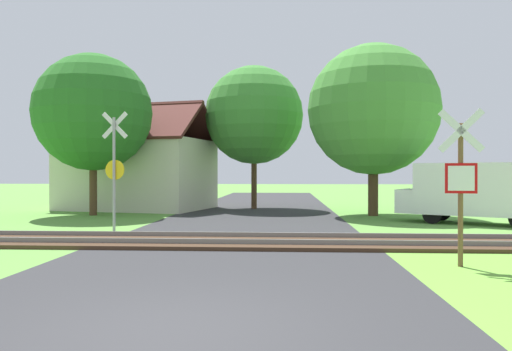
% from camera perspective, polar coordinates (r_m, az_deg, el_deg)
% --- Properties ---
extents(ground_plane, '(160.00, 160.00, 0.00)m').
position_cam_1_polar(ground_plane, '(6.21, -9.61, -17.21)').
color(ground_plane, '#5B933D').
extents(road_asphalt, '(7.32, 80.00, 0.01)m').
position_cam_1_polar(road_asphalt, '(8.10, -6.35, -13.02)').
color(road_asphalt, '#2D2D30').
rests_on(road_asphalt, ground).
extents(rail_track, '(60.00, 2.60, 0.22)m').
position_cam_1_polar(rail_track, '(13.30, -2.43, -7.55)').
color(rail_track, '#422D1E').
rests_on(rail_track, ground).
extents(stop_sign_near, '(0.87, 0.21, 3.15)m').
position_cam_1_polar(stop_sign_near, '(10.69, 22.36, -0.38)').
color(stop_sign_near, brown).
rests_on(stop_sign_near, ground).
extents(crossing_sign_far, '(0.88, 0.16, 3.85)m').
position_cam_1_polar(crossing_sign_far, '(16.68, -15.89, 1.23)').
color(crossing_sign_far, '#9E9EA5').
rests_on(crossing_sign_far, ground).
extents(house, '(8.35, 6.86, 5.54)m').
position_cam_1_polar(house, '(26.79, -13.33, 0.45)').
color(house, beige).
rests_on(house, ground).
extents(tree_center, '(5.15, 5.15, 7.50)m').
position_cam_1_polar(tree_center, '(26.40, -0.22, 6.90)').
color(tree_center, '#513823').
rests_on(tree_center, ground).
extents(tree_left, '(5.18, 5.18, 7.16)m').
position_cam_1_polar(tree_left, '(23.44, -18.12, 6.85)').
color(tree_left, '#513823').
rests_on(tree_left, ground).
extents(tree_right, '(5.74, 5.74, 7.53)m').
position_cam_1_polar(tree_right, '(22.69, 13.25, 7.31)').
color(tree_right, '#513823').
rests_on(tree_right, ground).
extents(mail_truck, '(5.18, 4.02, 2.24)m').
position_cam_1_polar(mail_truck, '(20.02, 23.51, -1.56)').
color(mail_truck, white).
rests_on(mail_truck, ground).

